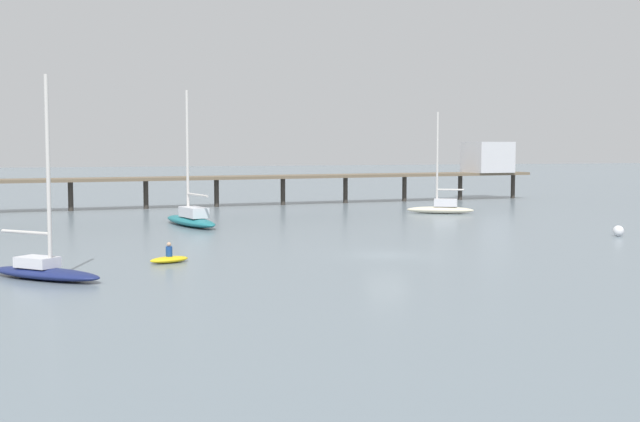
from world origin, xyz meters
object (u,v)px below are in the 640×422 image
object	(u,v)px
sailboat_navy	(44,267)
sailboat_cream	(441,206)
pier	(369,168)
mooring_buoy_mid	(618,231)
sailboat_teal	(191,217)
dinghy_yellow	(169,259)

from	to	relation	value
sailboat_navy	sailboat_cream	bearing A→B (deg)	41.53
pier	sailboat_cream	bearing A→B (deg)	-84.49
sailboat_cream	mooring_buoy_mid	world-z (taller)	sailboat_cream
sailboat_navy	sailboat_teal	world-z (taller)	sailboat_teal
dinghy_yellow	sailboat_cream	bearing A→B (deg)	43.31
pier	sailboat_cream	distance (m)	16.63
sailboat_cream	mooring_buoy_mid	bearing A→B (deg)	-79.30
dinghy_yellow	sailboat_teal	bearing A→B (deg)	79.49
sailboat_teal	dinghy_yellow	distance (m)	21.02
sailboat_cream	dinghy_yellow	distance (m)	38.35
pier	sailboat_navy	xyz separation A→B (m)	(-32.74, -46.63, -3.26)
dinghy_yellow	mooring_buoy_mid	xyz separation A→B (m)	(31.97, 4.84, 0.16)
pier	mooring_buoy_mid	bearing A→B (deg)	-81.52
dinghy_yellow	mooring_buoy_mid	distance (m)	32.33
sailboat_cream	sailboat_navy	distance (m)	45.83
sailboat_navy	mooring_buoy_mid	bearing A→B (deg)	13.08
sailboat_navy	dinghy_yellow	xyz separation A→B (m)	(6.40, 4.08, -0.37)
sailboat_navy	sailboat_teal	xyz separation A→B (m)	(10.23, 24.74, 0.11)
pier	sailboat_teal	bearing A→B (deg)	-135.79
sailboat_teal	mooring_buoy_mid	xyz separation A→B (m)	(28.13, -15.82, -0.32)
sailboat_cream	mooring_buoy_mid	distance (m)	21.85
sailboat_teal	mooring_buoy_mid	world-z (taller)	sailboat_teal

